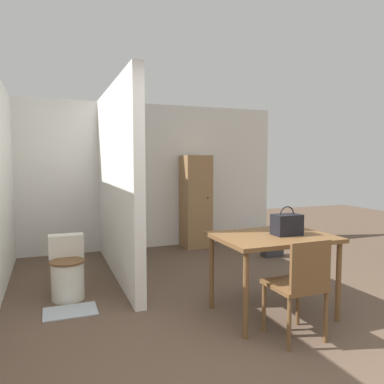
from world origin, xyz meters
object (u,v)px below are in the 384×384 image
Objects in this scene: dining_table at (273,244)px; wooden_cabinet at (196,201)px; handbag at (287,224)px; toilet at (67,271)px; space_heater at (272,242)px; wooden_chair at (300,284)px.

wooden_cabinet is (0.37, 3.01, 0.10)m from dining_table.
handbag is at bearing -19.83° from dining_table.
toilet is 2.37× the size of handbag.
wooden_cabinet is at bearing 129.75° from space_heater.
wooden_cabinet reaches higher than wooden_chair.
wooden_chair is 1.85× the size of space_heater.
wooden_cabinet is at bearing 85.37° from handbag.
wooden_chair is at bearing -118.59° from space_heater.
wooden_cabinet is (0.25, 3.05, -0.10)m from handbag.
dining_table is at bearing -123.10° from space_heater.
handbag is 3.06m from wooden_cabinet.
space_heater is at bearing -50.25° from wooden_cabinet.
handbag is 0.60× the size of space_heater.
toilet is at bearing -141.60° from wooden_cabinet.
wooden_chair is 2.84m from space_heater.
wooden_chair reaches higher than toilet.
space_heater is (1.36, 2.49, -0.26)m from wooden_chair.
toilet is 2.45m from handbag.
space_heater is at bearing 60.62° from wooden_chair.
wooden_cabinet is at bearing 82.94° from dining_table.
wooden_chair is 0.69m from handbag.
wooden_cabinet is (0.47, 3.56, 0.31)m from wooden_chair.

